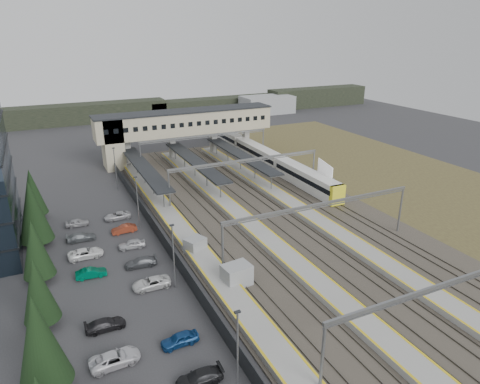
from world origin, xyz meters
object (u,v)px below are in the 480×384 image
footbridge (174,126)px  billboard (325,172)px  relay_cabin_far (195,246)px  train (260,154)px  relay_cabin_near (237,276)px

footbridge → billboard: (18.42, -31.44, -4.14)m
relay_cabin_far → train: size_ratio=0.05×
train → billboard: 21.47m
relay_cabin_near → train: bearing=59.1°
relay_cabin_near → relay_cabin_far: size_ratio=1.11×
train → billboard: size_ratio=9.01×
footbridge → train: 20.11m
relay_cabin_near → footbridge: size_ratio=0.09×
train → footbridge: bearing=148.1°
relay_cabin_near → footbridge: footbridge is taller
footbridge → billboard: 36.68m
relay_cabin_far → train: 42.99m
relay_cabin_near → billboard: billboard is taller
relay_cabin_near → footbridge: bearing=80.2°
relay_cabin_far → billboard: size_ratio=0.49×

